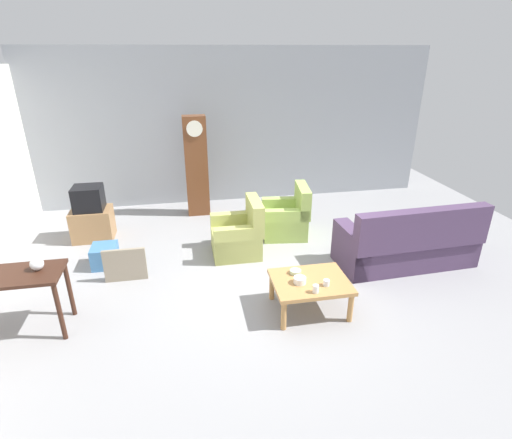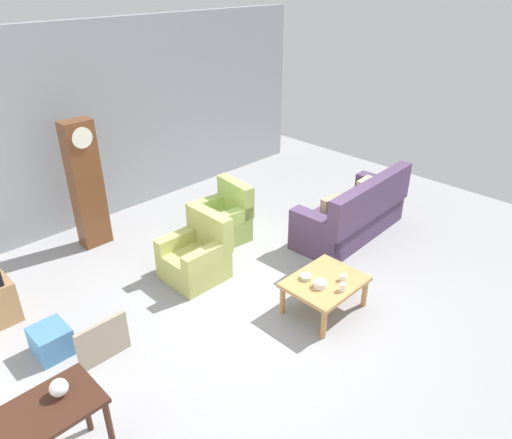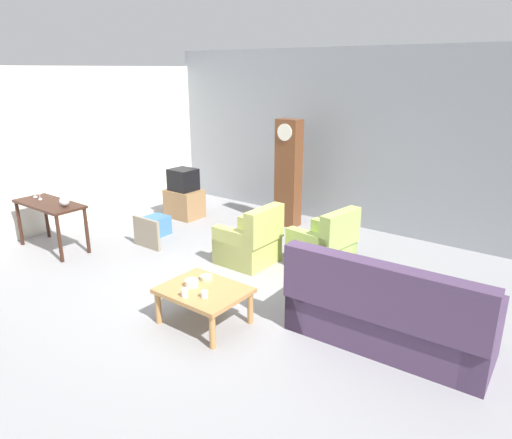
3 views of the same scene
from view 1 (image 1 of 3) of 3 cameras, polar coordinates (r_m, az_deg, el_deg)
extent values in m
plane|color=gray|center=(5.89, 2.34, -8.78)|extent=(10.40, 10.40, 0.00)
cube|color=gray|center=(8.67, -2.87, 13.16)|extent=(8.40, 0.16, 3.20)
cube|color=#4C3856|center=(6.68, 20.50, -4.09)|extent=(2.14, 0.93, 0.44)
cube|color=#4C3856|center=(6.20, 22.91, -1.28)|extent=(2.11, 0.29, 0.60)
cube|color=#4C3856|center=(7.17, 26.89, -2.26)|extent=(0.28, 0.85, 0.68)
cube|color=#4C3856|center=(6.18, 13.38, -4.17)|extent=(0.28, 0.85, 0.68)
cube|color=#C6B284|center=(6.82, 24.13, -0.39)|extent=(0.37, 0.15, 0.36)
cube|color=#9E8966|center=(6.31, 17.10, -1.21)|extent=(0.37, 0.17, 0.36)
cube|color=tan|center=(6.55, -2.93, -3.27)|extent=(0.76, 0.76, 0.40)
cube|color=tan|center=(6.40, -0.18, 0.64)|extent=(0.18, 0.76, 0.52)
cube|color=tan|center=(6.77, -3.29, -1.39)|extent=(0.76, 0.16, 0.60)
cube|color=tan|center=(6.24, -2.57, -3.66)|extent=(0.76, 0.16, 0.60)
cube|color=#A4C25E|center=(7.21, 4.04, -0.68)|extent=(0.85, 0.85, 0.40)
cube|color=#A4C25E|center=(7.09, 6.71, 2.78)|extent=(0.27, 0.78, 0.52)
cube|color=#A4C25E|center=(7.45, 3.77, 0.96)|extent=(0.77, 0.25, 0.60)
cube|color=#A4C25E|center=(6.90, 4.37, -0.94)|extent=(0.77, 0.25, 0.60)
cube|color=#B27F47|center=(5.13, 7.83, -8.88)|extent=(0.96, 0.76, 0.05)
cylinder|color=#B27F47|center=(4.89, 4.01, -13.61)|extent=(0.07, 0.07, 0.39)
cylinder|color=#B27F47|center=(5.14, 13.43, -12.24)|extent=(0.07, 0.07, 0.39)
cylinder|color=#B27F47|center=(5.41, 2.30, -9.57)|extent=(0.07, 0.07, 0.39)
cylinder|color=#B27F47|center=(5.63, 10.84, -8.54)|extent=(0.07, 0.07, 0.39)
cube|color=#381E14|center=(5.35, -32.80, -6.92)|extent=(1.30, 0.56, 0.04)
cylinder|color=#381E14|center=(5.15, -26.40, -11.82)|extent=(0.06, 0.06, 0.75)
cylinder|color=#381E14|center=(5.53, -25.23, -9.07)|extent=(0.06, 0.06, 0.75)
cube|color=brown|center=(7.97, -8.55, 7.51)|extent=(0.44, 0.28, 1.98)
cylinder|color=silver|center=(7.65, -8.85, 12.77)|extent=(0.30, 0.02, 0.30)
cube|color=#997047|center=(7.59, -22.41, -0.60)|extent=(0.68, 0.52, 0.55)
cube|color=black|center=(7.42, -22.98, 2.84)|extent=(0.48, 0.44, 0.42)
cube|color=gray|center=(6.08, -18.31, -6.23)|extent=(0.60, 0.05, 0.51)
cube|color=teal|center=(6.63, -20.90, -4.89)|extent=(0.38, 0.42, 0.33)
sphere|color=silver|center=(5.21, -28.99, -5.61)|extent=(0.15, 0.15, 0.15)
cylinder|color=white|center=(4.86, 8.59, -9.83)|extent=(0.07, 0.07, 0.10)
cylinder|color=silver|center=(5.02, 10.09, -8.93)|extent=(0.08, 0.08, 0.08)
cylinder|color=white|center=(5.02, 6.32, -8.68)|extent=(0.16, 0.16, 0.08)
cylinder|color=#B2C69E|center=(5.22, 5.71, -7.48)|extent=(0.15, 0.15, 0.05)
camera|label=2|loc=(2.96, -80.77, 19.71)|focal=33.23mm
camera|label=3|loc=(4.90, 71.82, 3.93)|focal=32.54mm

